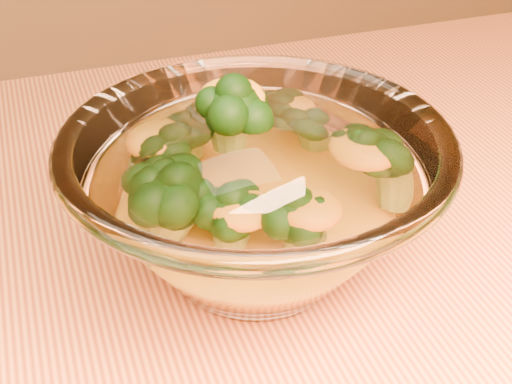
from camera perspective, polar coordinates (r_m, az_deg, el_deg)
glass_bowl at (r=0.45m, az=0.00°, el=-0.56°), size 0.25×0.25×0.11m
cheese_sauce at (r=0.47m, az=0.00°, el=-2.87°), size 0.12×0.12×0.03m
broccoli_heap at (r=0.46m, az=-1.00°, el=1.90°), size 0.17×0.15×0.09m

